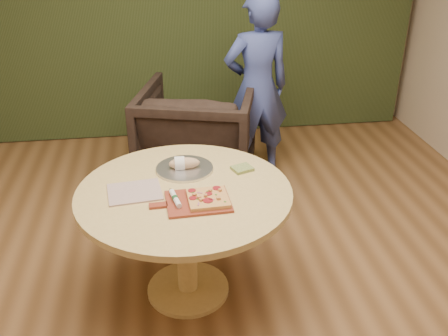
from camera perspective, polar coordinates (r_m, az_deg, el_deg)
name	(u,v)px	position (r m, az deg, el deg)	size (l,w,h in m)	color
room_shell	(220,97)	(2.39, -0.51, 8.14)	(5.04, 6.04, 2.84)	brown
curtain	(181,0)	(5.21, -4.97, 18.62)	(4.80, 0.14, 2.78)	#263317
pedestal_table	(185,210)	(2.97, -4.48, -4.86)	(1.25, 1.25, 0.75)	#D8B86F
pizza_paddle	(196,202)	(2.76, -3.19, -3.87)	(0.45, 0.30, 0.01)	maroon
flatbread_pizza	(208,198)	(2.75, -1.86, -3.48)	(0.23, 0.23, 0.04)	#DBA055
cutlery_roll	(175,198)	(2.76, -5.59, -3.48)	(0.06, 0.20, 0.03)	white
newspaper	(135,192)	(2.90, -10.18, -2.71)	(0.30, 0.25, 0.01)	silver
serving_tray	(185,168)	(3.11, -4.53, -0.05)	(0.36, 0.36, 0.02)	silver
bread_roll	(183,163)	(3.10, -4.71, 0.53)	(0.19, 0.09, 0.09)	tan
green_packet	(242,169)	(3.10, 2.09, -0.06)	(0.12, 0.10, 0.02)	#5C6F32
armchair	(198,130)	(4.35, -3.01, 4.36)	(0.94, 0.88, 0.97)	black
person_standing	(257,88)	(4.39, 3.76, 9.13)	(0.59, 0.39, 1.63)	#354387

